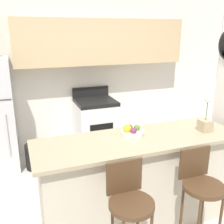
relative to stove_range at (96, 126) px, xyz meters
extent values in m
plane|color=beige|center=(-0.11, -1.81, -0.46)|extent=(14.00, 14.00, 0.00)
cube|color=white|center=(-0.11, 0.35, 0.81)|extent=(5.60, 0.06, 2.55)
cube|color=tan|center=(0.17, 0.16, 1.35)|extent=(2.73, 0.32, 0.71)
cube|color=white|center=(0.00, 0.18, 1.09)|extent=(0.79, 0.28, 0.12)
cube|color=beige|center=(-0.11, -1.81, 0.01)|extent=(1.93, 0.54, 0.95)
cube|color=tan|center=(-0.11, -1.81, 0.50)|extent=(2.05, 0.66, 0.03)
cylinder|color=#B2B2B7|center=(-1.35, -0.33, 0.15)|extent=(0.02, 0.02, 0.61)
cube|color=white|center=(0.00, 0.00, -0.04)|extent=(0.63, 0.60, 0.85)
cube|color=black|center=(0.00, 0.00, 0.42)|extent=(0.63, 0.60, 0.06)
cube|color=black|center=(0.00, 0.28, 0.53)|extent=(0.63, 0.04, 0.16)
cube|color=black|center=(0.00, -0.31, 0.01)|extent=(0.38, 0.01, 0.27)
cylinder|color=#4C331E|center=(-0.45, -2.40, 0.25)|extent=(0.35, 0.35, 0.03)
cube|color=#4C331E|center=(-0.45, -2.25, 0.41)|extent=(0.30, 0.02, 0.28)
cylinder|color=#4C331E|center=(0.22, -2.40, 0.25)|extent=(0.35, 0.35, 0.03)
cube|color=#4C331E|center=(0.22, -2.25, 0.41)|extent=(0.30, 0.02, 0.28)
cylinder|color=#4C331E|center=(0.11, -2.28, -0.11)|extent=(0.02, 0.02, 0.70)
cylinder|color=#4C331E|center=(0.34, -2.28, -0.11)|extent=(0.02, 0.02, 0.70)
cube|color=tan|center=(0.62, -1.88, 0.58)|extent=(0.12, 0.12, 0.12)
cylinder|color=#386633|center=(0.62, -1.88, 0.74)|extent=(0.01, 0.01, 0.20)
sphere|color=white|center=(0.62, -1.88, 0.86)|extent=(0.07, 0.07, 0.07)
cylinder|color=silver|center=(-0.14, -1.73, 0.54)|extent=(0.23, 0.23, 0.05)
sphere|color=#4C7F2D|center=(-0.09, -1.72, 0.59)|extent=(0.06, 0.06, 0.06)
sphere|color=red|center=(-0.15, -1.68, 0.59)|extent=(0.06, 0.06, 0.06)
sphere|color=gold|center=(-0.20, -1.73, 0.60)|extent=(0.09, 0.09, 0.09)
sphere|color=#7A2D56|center=(-0.15, -1.79, 0.59)|extent=(0.06, 0.06, 0.06)
cylinder|color=black|center=(-1.02, -0.22, -0.27)|extent=(0.28, 0.28, 0.38)
camera|label=1|loc=(-1.18, -3.93, 1.52)|focal=42.00mm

